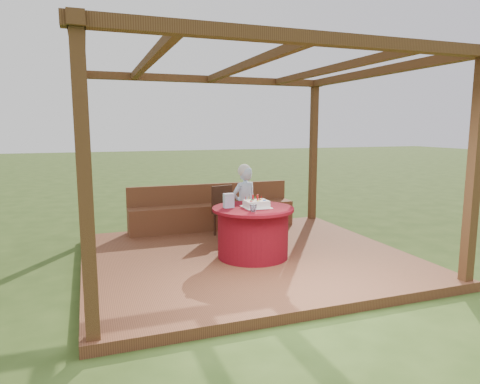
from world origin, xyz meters
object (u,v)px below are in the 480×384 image
object	(u,v)px
birthday_cake	(256,204)
gift_bag	(229,201)
elderly_woman	(244,202)
bench	(213,214)
drinking_glass	(253,208)
table	(253,232)
chair	(225,209)

from	to	relation	value
birthday_cake	gift_bag	size ratio (longest dim) A/B	1.84
elderly_woman	gift_bag	distance (m)	0.91
bench	gift_bag	size ratio (longest dim) A/B	14.97
drinking_glass	bench	bearing A→B (deg)	88.57
table	gift_bag	xyz separation A→B (m)	(-0.33, 0.10, 0.45)
elderly_woman	birthday_cake	size ratio (longest dim) A/B	3.39
bench	drinking_glass	world-z (taller)	drinking_glass
birthday_cake	drinking_glass	distance (m)	0.32
bench	table	distance (m)	1.86
bench	chair	distance (m)	0.59
table	drinking_glass	world-z (taller)	drinking_glass
gift_bag	elderly_woman	bearing A→B (deg)	55.21
chair	drinking_glass	xyz separation A→B (m)	(-0.11, -1.58, 0.31)
table	gift_bag	size ratio (longest dim) A/B	5.71
elderly_woman	chair	bearing A→B (deg)	110.68
drinking_glass	gift_bag	bearing A→B (deg)	120.14
elderly_woman	birthday_cake	distance (m)	0.86
gift_bag	drinking_glass	world-z (taller)	gift_bag
bench	chair	bearing A→B (deg)	-83.77
bench	chair	size ratio (longest dim) A/B	3.56
table	birthday_cake	distance (m)	0.40
birthday_cake	gift_bag	bearing A→B (deg)	164.93
birthday_cake	gift_bag	xyz separation A→B (m)	(-0.38, 0.10, 0.05)
bench	table	xyz separation A→B (m)	(0.05, -1.86, 0.10)
table	gift_bag	bearing A→B (deg)	162.69
table	elderly_woman	bearing A→B (deg)	77.94
bench	birthday_cake	distance (m)	1.93
drinking_glass	elderly_woman	bearing A→B (deg)	75.55
table	chair	bearing A→B (deg)	89.72
table	chair	distance (m)	1.30
chair	drinking_glass	distance (m)	1.61
table	gift_bag	world-z (taller)	gift_bag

